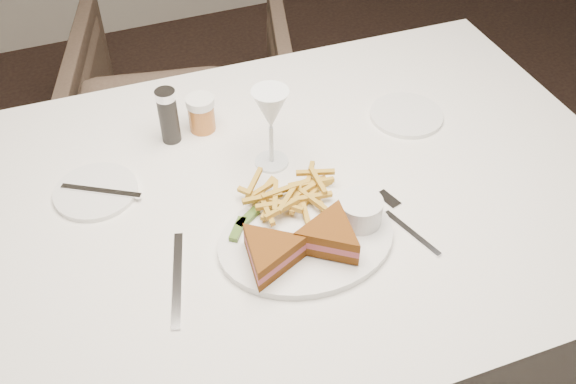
# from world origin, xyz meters

# --- Properties ---
(table) EXTENTS (1.43, 0.98, 0.75)m
(table) POSITION_xyz_m (-0.37, 0.40, 0.38)
(table) COLOR white
(table) RESTS_ON ground
(chair_far) EXTENTS (0.82, 0.79, 0.69)m
(chair_far) POSITION_xyz_m (-0.35, 1.30, 0.35)
(chair_far) COLOR #443529
(chair_far) RESTS_ON ground
(table_setting) EXTENTS (0.84, 0.63, 0.18)m
(table_setting) POSITION_xyz_m (-0.37, 0.35, 0.79)
(table_setting) COLOR white
(table_setting) RESTS_ON table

